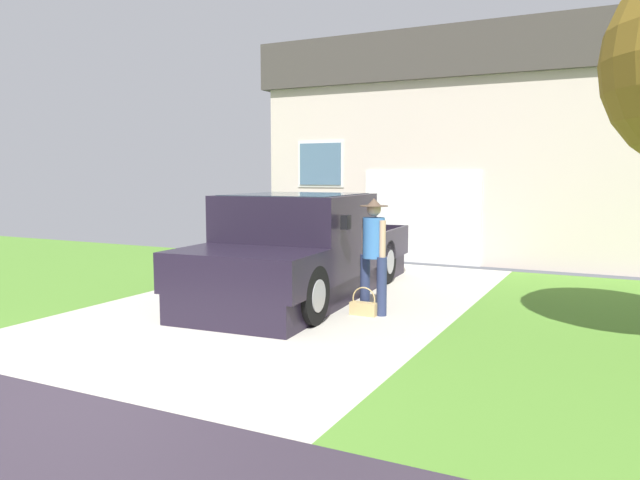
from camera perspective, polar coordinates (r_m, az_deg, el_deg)
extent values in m
cube|color=#BDB7A8|center=(9.75, -2.18, -5.85)|extent=(5.20, 9.00, 0.06)
cube|color=black|center=(10.22, -1.18, -3.90)|extent=(2.23, 5.57, 0.42)
cube|color=black|center=(9.71, -2.24, 0.57)|extent=(2.16, 2.20, 1.26)
cube|color=#1E2833|center=(9.68, -2.25, 2.78)|extent=(1.91, 2.02, 0.53)
cube|color=black|center=(8.29, -7.13, -2.92)|extent=(2.11, 1.39, 0.55)
cube|color=black|center=(11.71, 2.14, -1.42)|extent=(2.17, 2.26, 0.06)
cube|color=black|center=(11.37, 6.80, -0.42)|extent=(0.20, 2.13, 0.56)
cube|color=black|center=(12.06, -2.24, 0.00)|extent=(0.20, 2.13, 0.56)
cube|color=black|center=(12.64, 3.80, 0.28)|extent=(2.03, 0.19, 0.56)
cube|color=black|center=(8.59, 2.45, 1.68)|extent=(0.11, 0.19, 0.20)
cylinder|color=black|center=(8.11, -0.97, -5.21)|extent=(0.31, 0.82, 0.80)
cylinder|color=#9E9EA3|center=(8.11, -0.97, -5.21)|extent=(0.31, 0.46, 0.44)
cylinder|color=black|center=(8.96, -11.42, -4.23)|extent=(0.31, 0.82, 0.80)
cylinder|color=#9E9EA3|center=(8.96, -11.42, -4.23)|extent=(0.31, 0.46, 0.44)
cylinder|color=black|center=(11.23, 5.99, -2.03)|extent=(0.31, 0.82, 0.80)
cylinder|color=#9E9EA3|center=(11.23, 5.99, -2.03)|extent=(0.31, 0.46, 0.44)
cylinder|color=black|center=(11.86, -2.24, -1.56)|extent=(0.31, 0.82, 0.80)
cylinder|color=#9E9EA3|center=(11.86, -2.24, -1.56)|extent=(0.31, 0.46, 0.44)
cylinder|color=navy|center=(8.66, 5.82, -4.37)|extent=(0.15, 0.15, 0.84)
cylinder|color=navy|center=(8.92, 4.26, -4.05)|extent=(0.15, 0.15, 0.84)
cylinder|color=#3870B2|center=(8.69, 5.07, 0.20)|extent=(0.32, 0.32, 0.58)
cylinder|color=tan|center=(8.56, 5.90, -0.06)|extent=(0.09, 0.09, 0.57)
cylinder|color=tan|center=(8.83, 4.26, 0.15)|extent=(0.09, 0.09, 0.57)
sphere|color=tan|center=(8.66, 5.09, 2.91)|extent=(0.20, 0.20, 0.20)
cylinder|color=brown|center=(8.66, 5.10, 3.21)|extent=(0.40, 0.40, 0.01)
cone|color=brown|center=(8.65, 5.10, 3.58)|extent=(0.21, 0.21, 0.11)
cube|color=tan|center=(8.73, 4.13, -6.47)|extent=(0.39, 0.15, 0.18)
torus|color=tan|center=(8.70, 4.14, -5.55)|extent=(0.35, 0.02, 0.35)
cube|color=beige|center=(16.99, 16.14, 6.11)|extent=(9.81, 6.91, 4.08)
cube|color=#423D38|center=(17.19, 16.41, 14.79)|extent=(10.20, 7.18, 1.11)
cube|color=white|center=(13.87, 9.48, 2.11)|extent=(2.69, 0.06, 2.06)
cube|color=slate|center=(14.79, 0.03, 7.16)|extent=(1.10, 0.05, 1.00)
cube|color=silver|center=(14.80, 0.06, 7.16)|extent=(1.23, 0.02, 1.12)
cube|color=navy|center=(14.49, -5.80, 0.42)|extent=(0.58, 0.68, 0.92)
cube|color=navy|center=(14.44, -5.82, 2.43)|extent=(0.60, 0.71, 0.10)
cylinder|color=black|center=(14.43, -7.10, -1.45)|extent=(0.05, 0.18, 0.18)
cylinder|color=black|center=(14.20, -5.62, -1.56)|extent=(0.05, 0.18, 0.18)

